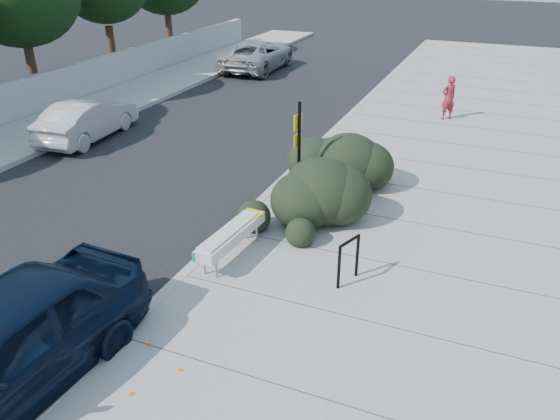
% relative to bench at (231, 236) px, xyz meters
% --- Properties ---
extents(ground, '(120.00, 120.00, 0.00)m').
position_rel_bench_xyz_m(ground, '(-0.60, -1.00, -0.65)').
color(ground, black).
rests_on(ground, ground).
extents(sidewalk_near, '(11.20, 50.00, 0.15)m').
position_rel_bench_xyz_m(sidewalk_near, '(5.00, 4.00, -0.58)').
color(sidewalk_near, gray).
rests_on(sidewalk_near, ground).
extents(sidewalk_far, '(3.00, 50.00, 0.15)m').
position_rel_bench_xyz_m(sidewalk_far, '(-10.10, 4.00, -0.58)').
color(sidewalk_far, gray).
rests_on(sidewalk_far, ground).
extents(curb_near, '(0.22, 50.00, 0.17)m').
position_rel_bench_xyz_m(curb_near, '(-0.60, 4.00, -0.57)').
color(curb_near, '#9E9E99').
rests_on(curb_near, ground).
extents(curb_far, '(0.22, 50.00, 0.17)m').
position_rel_bench_xyz_m(curb_far, '(-8.60, 4.00, -0.57)').
color(curb_far, '#9E9E99').
rests_on(curb_far, ground).
extents(bench, '(0.60, 2.13, 0.64)m').
position_rel_bench_xyz_m(bench, '(0.00, 0.00, 0.00)').
color(bench, gray).
rests_on(bench, sidewalk_near).
extents(bike_rack, '(0.26, 0.61, 0.93)m').
position_rel_bench_xyz_m(bike_rack, '(2.48, 0.04, 0.06)').
color(bike_rack, black).
rests_on(bike_rack, sidewalk_near).
extents(sign_post, '(0.14, 0.27, 2.49)m').
position_rel_bench_xyz_m(sign_post, '(0.19, 3.34, 0.91)').
color(sign_post, black).
rests_on(sign_post, sidewalk_near).
extents(hedge, '(3.36, 4.87, 1.66)m').
position_rel_bench_xyz_m(hedge, '(0.90, 3.16, 0.33)').
color(hedge, black).
rests_on(hedge, sidewalk_near).
extents(wagon_silver, '(1.76, 4.17, 1.34)m').
position_rel_bench_xyz_m(wagon_silver, '(-8.10, 5.21, 0.02)').
color(wagon_silver, '#B9BABF').
rests_on(wagon_silver, ground).
extents(suv_silver, '(2.63, 5.39, 1.47)m').
position_rel_bench_xyz_m(suv_silver, '(-7.37, 17.21, 0.08)').
color(suv_silver, '#979A9D').
rests_on(suv_silver, ground).
extents(pedestrian, '(0.68, 0.67, 1.58)m').
position_rel_bench_xyz_m(pedestrian, '(2.82, 11.67, 0.28)').
color(pedestrian, maroon).
rests_on(pedestrian, sidewalk_near).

